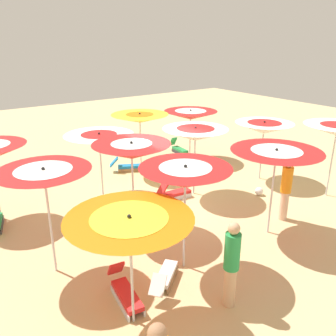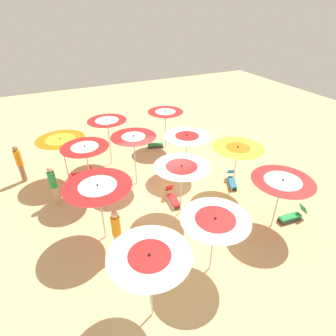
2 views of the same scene
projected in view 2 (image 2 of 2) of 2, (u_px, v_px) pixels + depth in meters
ground at (157, 199)px, 12.16m from camera, size 39.31×39.31×0.04m
beach_umbrella_0 at (150, 260)px, 6.55m from camera, size 2.04×2.04×2.45m
beach_umbrella_1 at (215, 224)px, 8.04m from camera, size 2.06×2.06×2.18m
beach_umbrella_2 at (282, 185)px, 9.77m from camera, size 2.20×2.20×2.15m
beach_umbrella_3 at (98, 190)px, 9.12m from camera, size 2.28×2.28×2.37m
beach_umbrella_4 at (181, 171)px, 10.31m from camera, size 2.09×2.09×2.30m
beach_umbrella_5 at (238, 151)px, 11.57m from camera, size 2.14×2.14×2.32m
beach_umbrella_6 at (86, 152)px, 11.28m from camera, size 1.96×1.96×2.48m
beach_umbrella_7 at (134, 141)px, 12.07m from camera, size 2.00×2.00×2.50m
beach_umbrella_8 at (187, 139)px, 12.93m from camera, size 2.19×2.19×2.15m
beach_umbrella_9 at (61, 143)px, 12.49m from camera, size 2.17×2.17×2.22m
beach_umbrella_10 at (107, 124)px, 13.71m from camera, size 1.94×1.94×2.49m
beach_umbrella_11 at (165, 115)px, 15.41m from camera, size 1.99×1.99×2.27m
lounger_0 at (173, 198)px, 11.86m from camera, size 1.18×0.45×0.68m
lounger_1 at (83, 185)px, 12.78m from camera, size 1.16×1.02×0.52m
lounger_2 at (154, 144)px, 16.32m from camera, size 0.63×1.23×0.55m
lounger_3 at (292, 216)px, 10.90m from camera, size 0.39×1.20×0.64m
lounger_4 at (232, 181)px, 13.01m from camera, size 1.23×0.85×0.58m
lounger_5 at (81, 174)px, 13.51m from camera, size 0.51×1.29×0.61m
beachgoer_0 at (117, 232)px, 9.10m from camera, size 0.30×0.30×1.82m
beachgoer_1 at (20, 163)px, 12.88m from camera, size 0.30×0.30×1.88m
beachgoer_2 at (53, 185)px, 11.42m from camera, size 0.30×0.30×1.82m
beach_ball at (167, 250)px, 9.51m from camera, size 0.27×0.27×0.27m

